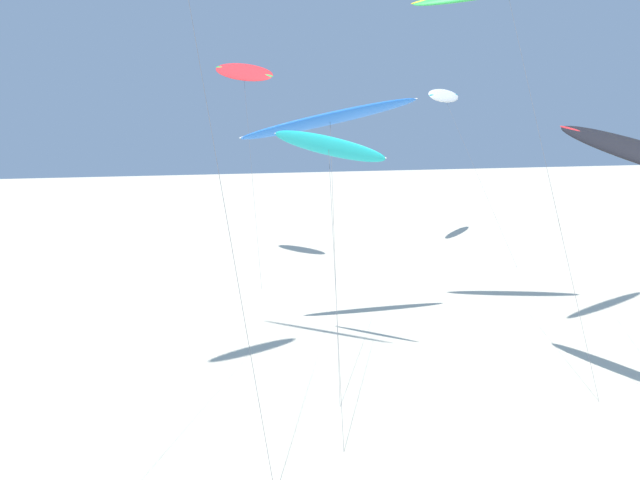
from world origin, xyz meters
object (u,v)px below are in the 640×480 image
at_px(flying_kite_2, 329,146).
at_px(flying_kite_4, 243,72).
at_px(flying_kite_5, 330,119).
at_px(flying_kite_0, 444,96).

xyz_separation_m(flying_kite_2, flying_kite_4, (0.27, 22.46, 4.39)).
height_order(flying_kite_2, flying_kite_4, flying_kite_4).
xyz_separation_m(flying_kite_2, flying_kite_5, (1.26, 4.01, 1.13)).
bearing_deg(flying_kite_4, flying_kite_5, -86.94).
relative_size(flying_kite_0, flying_kite_5, 1.11).
xyz_separation_m(flying_kite_0, flying_kite_5, (-17.53, -24.11, -1.92)).
distance_m(flying_kite_4, flying_kite_5, 18.77).
height_order(flying_kite_2, flying_kite_5, flying_kite_5).
bearing_deg(flying_kite_2, flying_kite_0, 56.25).
distance_m(flying_kite_2, flying_kite_4, 22.89).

